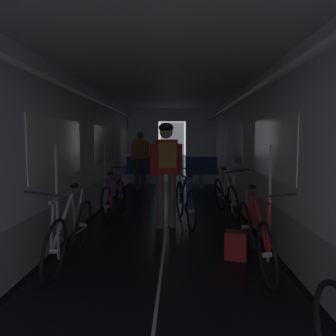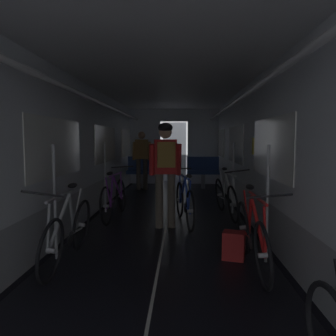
{
  "view_description": "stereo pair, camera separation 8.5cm",
  "coord_description": "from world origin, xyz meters",
  "views": [
    {
      "loc": [
        0.18,
        -1.76,
        1.46
      ],
      "look_at": [
        0.0,
        4.45,
        0.92
      ],
      "focal_mm": 35.08,
      "sensor_mm": 36.0,
      "label": 1
    },
    {
      "loc": [
        0.27,
        -1.75,
        1.46
      ],
      "look_at": [
        0.0,
        4.45,
        0.92
      ],
      "focal_mm": 35.08,
      "sensor_mm": 36.0,
      "label": 2
    }
  ],
  "objects": [
    {
      "name": "person_standing_near_bench",
      "position": [
        -0.9,
        7.7,
        0.98
      ],
      "size": [
        0.53,
        0.23,
        1.69
      ],
      "color": "brown",
      "rests_on": "ground"
    },
    {
      "name": "person_cyclist_aisle",
      "position": [
        -0.0,
        3.57,
        1.07
      ],
      "size": [
        0.55,
        0.42,
        1.73
      ],
      "color": "brown",
      "rests_on": "ground"
    },
    {
      "name": "bicycle_blue_in_aisle",
      "position": [
        0.31,
        3.83,
        0.38
      ],
      "size": [
        0.47,
        1.67,
        0.93
      ],
      "color": "black",
      "rests_on": "ground"
    },
    {
      "name": "bench_seat_far_left",
      "position": [
        -0.9,
        8.07,
        0.57
      ],
      "size": [
        0.98,
        0.51,
        0.95
      ],
      "color": "gray",
      "rests_on": "ground"
    },
    {
      "name": "bicycle_white",
      "position": [
        1.1,
        4.43,
        0.38
      ],
      "size": [
        0.49,
        1.69,
        0.95
      ],
      "color": "black",
      "rests_on": "ground"
    },
    {
      "name": "train_car_shell",
      "position": [
        -0.0,
        3.6,
        1.7
      ],
      "size": [
        3.14,
        12.34,
        2.57
      ],
      "color": "black",
      "rests_on": "ground"
    },
    {
      "name": "bench_seat_far_right",
      "position": [
        0.9,
        8.07,
        0.57
      ],
      "size": [
        0.98,
        0.51,
        0.95
      ],
      "color": "gray",
      "rests_on": "ground"
    },
    {
      "name": "bicycle_red",
      "position": [
        1.06,
        1.91,
        0.38
      ],
      "size": [
        0.44,
        1.69,
        0.95
      ],
      "color": "black",
      "rests_on": "ground"
    },
    {
      "name": "bicycle_silver",
      "position": [
        -1.07,
        1.96,
        0.38
      ],
      "size": [
        0.44,
        1.69,
        0.95
      ],
      "color": "black",
      "rests_on": "ground"
    },
    {
      "name": "bicycle_purple",
      "position": [
        -0.98,
        4.17,
        0.38
      ],
      "size": [
        0.44,
        1.69,
        0.95
      ],
      "color": "black",
      "rests_on": "ground"
    },
    {
      "name": "backpack_on_floor",
      "position": [
        0.9,
        2.18,
        0.17
      ],
      "size": [
        0.3,
        0.26,
        0.34
      ],
      "primitive_type": "cube",
      "rotation": [
        0.0,
        0.0,
        -0.28
      ],
      "color": "maroon",
      "rests_on": "ground"
    }
  ]
}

